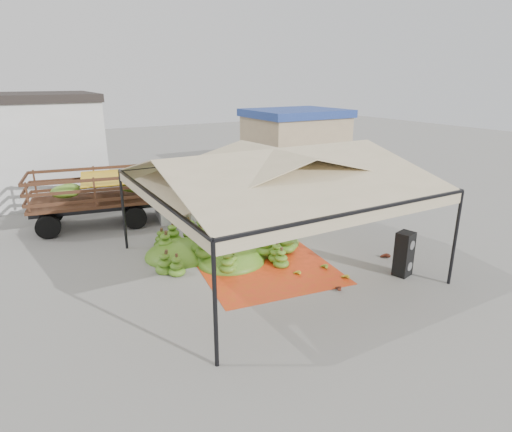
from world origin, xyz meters
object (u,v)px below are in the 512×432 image
speaker_stack (404,254)px  vendor (185,209)px  banana_heap (228,233)px  truck_right (257,169)px  truck_left (124,189)px

speaker_stack → vendor: size_ratio=0.88×
banana_heap → vendor: (-0.49, 3.12, 0.18)m
vendor → truck_right: bearing=-151.9°
banana_heap → truck_left: truck_left is taller
banana_heap → truck_right: truck_right is taller
speaker_stack → vendor: vendor is taller
banana_heap → vendor: 3.16m
banana_heap → truck_right: (5.36, 7.08, 0.60)m
vendor → truck_left: (-1.99, 2.08, 0.66)m
banana_heap → truck_right: 8.90m
speaker_stack → truck_left: 11.88m
vendor → truck_right: truck_right is taller
banana_heap → truck_left: (-2.48, 5.20, 0.84)m
speaker_stack → truck_left: (-6.41, 9.98, 0.76)m
banana_heap → truck_right: size_ratio=0.98×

